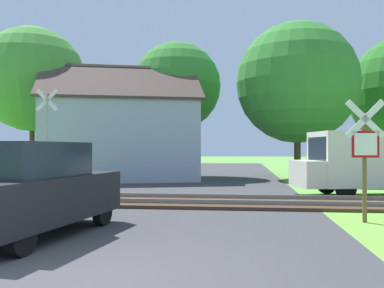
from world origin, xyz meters
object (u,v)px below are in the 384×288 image
stop_sign_near (365,151)px  tree_center (177,86)px  crossing_sign_far (46,133)px  mail_truck (370,160)px  house (120,138)px  tree_left (32,79)px  tree_right (297,83)px  parked_car (34,189)px

stop_sign_near → tree_center: bearing=-69.2°
crossing_sign_far → mail_truck: crossing_sign_far is taller
house → tree_left: size_ratio=1.12×
house → tree_left: 6.14m
crossing_sign_far → tree_right: 13.28m
crossing_sign_far → parked_car: 8.93m
mail_truck → tree_center: bearing=29.6°
stop_sign_near → crossing_sign_far: crossing_sign_far is taller
tree_center → mail_truck: (8.25, -9.26, -4.06)m
tree_center → parked_car: size_ratio=1.88×
house → tree_center: (2.67, 2.53, 3.07)m
tree_right → tree_center: bearing=167.9°
tree_center → tree_right: bearing=-12.1°
tree_center → tree_left: bearing=-164.6°
house → parked_car: (2.59, -14.64, -1.33)m
house → mail_truck: house is taller
stop_sign_near → mail_truck: 5.89m
mail_truck → house: bearing=46.2°
stop_sign_near → tree_right: (0.22, 13.44, 3.58)m
house → tree_right: bearing=-10.2°
stop_sign_near → crossing_sign_far: size_ratio=0.69×
tree_right → parked_car: size_ratio=2.01×
house → tree_center: 4.79m
stop_sign_near → tree_center: tree_center is taller
stop_sign_near → mail_truck: stop_sign_near is taller
tree_center → parked_car: 17.73m
stop_sign_near → tree_right: size_ratio=0.33×
tree_right → stop_sign_near: bearing=-91.0°
tree_right → house: bearing=-173.4°
parked_car → mail_truck: bearing=51.7°
house → tree_right: 9.93m
house → stop_sign_near: bearing=-70.1°
tree_left → tree_center: bearing=15.4°
mail_truck → tree_right: bearing=-1.3°
house → mail_truck: bearing=-48.4°
house → tree_right: size_ratio=1.12×
mail_truck → parked_car: size_ratio=1.24×
tree_right → parked_car: bearing=-113.5°
crossing_sign_far → tree_left: 8.74m
stop_sign_near → tree_center: (-6.52, 14.88, 3.70)m
parked_car → house: bearing=108.2°
house → parked_car: house is taller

